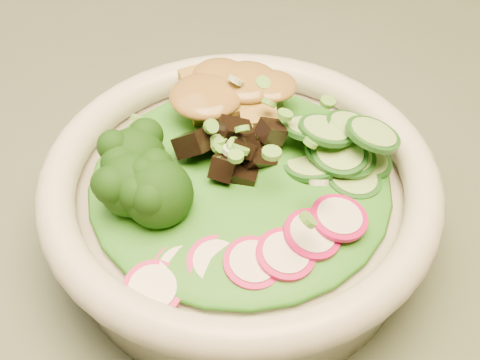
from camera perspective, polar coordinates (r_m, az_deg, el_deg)
name	(u,v)px	position (r m, az deg, el deg)	size (l,w,h in m)	color
dining_table	(128,262)	(0.57, -9.56, -6.88)	(1.20, 0.80, 0.75)	black
salad_bowl	(240,201)	(0.41, 0.00, -1.79)	(0.24, 0.24, 0.06)	beige
lettuce_bed	(240,179)	(0.39, 0.00, 0.10)	(0.18, 0.18, 0.02)	#1C5C13
broccoli_florets	(145,178)	(0.38, -8.14, 0.14)	(0.07, 0.06, 0.04)	black
radish_slices	(266,253)	(0.35, 2.26, -6.21)	(0.10, 0.04, 0.02)	#B10D54
cucumber_slices	(336,155)	(0.40, 8.18, 2.12)	(0.06, 0.06, 0.03)	#99BF6A
mushroom_heap	(236,152)	(0.39, -0.30, 2.39)	(0.06, 0.06, 0.04)	black
tofu_cubes	(225,106)	(0.43, -1.26, 6.32)	(0.08, 0.05, 0.03)	olive
peanut_sauce	(225,92)	(0.42, -1.28, 7.52)	(0.06, 0.05, 0.01)	brown
scallion_garnish	(240,154)	(0.38, 0.00, 2.25)	(0.17, 0.17, 0.02)	#5CA139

